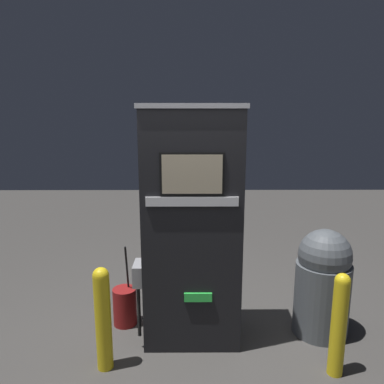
{
  "coord_description": "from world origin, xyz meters",
  "views": [
    {
      "loc": [
        -0.02,
        -2.95,
        2.1
      ],
      "look_at": [
        0.0,
        0.13,
        1.44
      ],
      "focal_mm": 35.0,
      "sensor_mm": 36.0,
      "label": 1
    }
  ],
  "objects_px": {
    "safety_bollard": "(103,316)",
    "squeegee_bucket": "(125,306)",
    "gas_pump": "(192,227)",
    "safety_bollard_far": "(339,322)",
    "trash_bin": "(323,282)"
  },
  "relations": [
    {
      "from": "safety_bollard",
      "to": "squeegee_bucket",
      "type": "bearing_deg",
      "value": 85.15
    },
    {
      "from": "gas_pump",
      "to": "safety_bollard",
      "type": "height_order",
      "value": "gas_pump"
    },
    {
      "from": "safety_bollard",
      "to": "safety_bollard_far",
      "type": "xyz_separation_m",
      "value": [
        1.89,
        -0.09,
        -0.01
      ]
    },
    {
      "from": "safety_bollard_far",
      "to": "squeegee_bucket",
      "type": "xyz_separation_m",
      "value": [
        -1.84,
        0.75,
        -0.27
      ]
    },
    {
      "from": "safety_bollard",
      "to": "squeegee_bucket",
      "type": "distance_m",
      "value": 0.72
    },
    {
      "from": "safety_bollard",
      "to": "trash_bin",
      "type": "distance_m",
      "value": 2.03
    },
    {
      "from": "safety_bollard",
      "to": "safety_bollard_far",
      "type": "height_order",
      "value": "safety_bollard"
    },
    {
      "from": "gas_pump",
      "to": "trash_bin",
      "type": "distance_m",
      "value": 1.36
    },
    {
      "from": "safety_bollard",
      "to": "trash_bin",
      "type": "relative_size",
      "value": 0.86
    },
    {
      "from": "safety_bollard_far",
      "to": "gas_pump",
      "type": "bearing_deg",
      "value": 155.23
    },
    {
      "from": "safety_bollard_far",
      "to": "squeegee_bucket",
      "type": "height_order",
      "value": "safety_bollard_far"
    },
    {
      "from": "gas_pump",
      "to": "safety_bollard_far",
      "type": "height_order",
      "value": "gas_pump"
    },
    {
      "from": "gas_pump",
      "to": "safety_bollard_far",
      "type": "distance_m",
      "value": 1.43
    },
    {
      "from": "trash_bin",
      "to": "squeegee_bucket",
      "type": "xyz_separation_m",
      "value": [
        -1.91,
        0.15,
        -0.33
      ]
    },
    {
      "from": "gas_pump",
      "to": "squeegee_bucket",
      "type": "relative_size",
      "value": 2.57
    }
  ]
}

